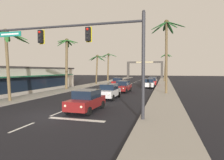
# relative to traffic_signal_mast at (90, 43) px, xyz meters

# --- Properties ---
(ground_plane) EXTENTS (220.00, 220.00, 0.00)m
(ground_plane) POSITION_rel_traffic_signal_mast_xyz_m (-2.88, -0.13, -5.07)
(ground_plane) COLOR black
(sidewalk_right) EXTENTS (3.20, 110.00, 0.14)m
(sidewalk_right) POSITION_rel_traffic_signal_mast_xyz_m (4.92, 19.87, -5.00)
(sidewalk_right) COLOR #9E998E
(sidewalk_right) RESTS_ON ground
(sidewalk_left) EXTENTS (3.20, 110.00, 0.14)m
(sidewalk_left) POSITION_rel_traffic_signal_mast_xyz_m (-10.68, 19.87, -5.00)
(sidewalk_left) COLOR #9E998E
(sidewalk_left) RESTS_ON ground
(lane_markings) EXTENTS (4.28, 88.20, 0.01)m
(lane_markings) POSITION_rel_traffic_signal_mast_xyz_m (-2.47, 20.17, -5.06)
(lane_markings) COLOR silver
(lane_markings) RESTS_ON ground
(traffic_signal_mast) EXTENTS (11.27, 0.41, 7.01)m
(traffic_signal_mast) POSITION_rel_traffic_signal_mast_xyz_m (0.00, 0.00, 0.00)
(traffic_signal_mast) COLOR #2D2D33
(traffic_signal_mast) RESTS_ON ground
(sedan_lead_at_stop_bar) EXTENTS (2.04, 4.49, 1.68)m
(sedan_lead_at_stop_bar) POSITION_rel_traffic_signal_mast_xyz_m (-1.10, 1.95, -4.21)
(sedan_lead_at_stop_bar) COLOR maroon
(sedan_lead_at_stop_bar) RESTS_ON ground
(sedan_third_in_queue) EXTENTS (1.96, 4.45, 1.68)m
(sedan_third_in_queue) POSITION_rel_traffic_signal_mast_xyz_m (-1.24, 8.86, -4.21)
(sedan_third_in_queue) COLOR silver
(sedan_third_in_queue) RESTS_ON ground
(sedan_fifth_in_queue) EXTENTS (2.10, 4.51, 1.68)m
(sedan_fifth_in_queue) POSITION_rel_traffic_signal_mast_xyz_m (-1.09, 15.77, -4.21)
(sedan_fifth_in_queue) COLOR maroon
(sedan_fifth_in_queue) RESTS_ON ground
(sedan_oncoming_far) EXTENTS (1.97, 4.46, 1.68)m
(sedan_oncoming_far) POSITION_rel_traffic_signal_mast_xyz_m (-4.63, 26.99, -4.21)
(sedan_oncoming_far) COLOR maroon
(sedan_oncoming_far) RESTS_ON ground
(sedan_parked_nearest_kerb) EXTENTS (1.98, 4.46, 1.68)m
(sedan_parked_nearest_kerb) POSITION_rel_traffic_signal_mast_xyz_m (2.17, 23.72, -4.21)
(sedan_parked_nearest_kerb) COLOR silver
(sedan_parked_nearest_kerb) RESTS_ON ground
(sedan_parked_mid_kerb) EXTENTS (2.02, 4.48, 1.68)m
(sedan_parked_mid_kerb) POSITION_rel_traffic_signal_mast_xyz_m (2.20, 34.45, -4.21)
(sedan_parked_mid_kerb) COLOR silver
(sedan_parked_mid_kerb) RESTS_ON ground
(sedan_parked_far_kerb) EXTENTS (2.00, 4.47, 1.68)m
(sedan_parked_far_kerb) POSITION_rel_traffic_signal_mast_xyz_m (2.35, 29.02, -4.21)
(sedan_parked_far_kerb) COLOR red
(sedan_parked_far_kerb) RESTS_ON ground
(palm_left_nearest) EXTENTS (4.74, 4.74, 7.48)m
(palm_left_nearest) POSITION_rel_traffic_signal_mast_xyz_m (-10.69, 3.87, 0.79)
(palm_left_nearest) COLOR brown
(palm_left_nearest) RESTS_ON ground
(palm_left_second) EXTENTS (3.62, 3.54, 8.53)m
(palm_left_second) POSITION_rel_traffic_signal_mast_xyz_m (-10.81, 16.43, 0.76)
(palm_left_second) COLOR brown
(palm_left_second) RESTS_ON ground
(palm_left_third) EXTENTS (4.14, 4.21, 6.82)m
(palm_left_third) POSITION_rel_traffic_signal_mast_xyz_m (-10.02, 29.09, -0.12)
(palm_left_third) COLOR brown
(palm_left_third) RESTS_ON ground
(palm_left_farthest) EXTENTS (4.77, 4.67, 8.34)m
(palm_left_farthest) POSITION_rel_traffic_signal_mast_xyz_m (-11.15, 41.72, 0.59)
(palm_left_farthest) COLOR brown
(palm_left_farthest) RESTS_ON ground
(palm_right_second) EXTENTS (4.55, 4.61, 10.06)m
(palm_right_second) POSITION_rel_traffic_signal_mast_xyz_m (5.07, 14.82, 2.10)
(palm_right_second) COLOR brown
(palm_right_second) RESTS_ON ground
(palm_right_farthest) EXTENTS (3.43, 3.71, 8.20)m
(palm_right_farthest) POSITION_rel_traffic_signal_mast_xyz_m (5.17, 44.40, 0.42)
(palm_right_farthest) COLOR brown
(palm_right_farthest) RESTS_ON ground
(storefront_strip_left) EXTENTS (8.21, 27.78, 3.77)m
(storefront_strip_left) POSITION_rel_traffic_signal_mast_xyz_m (-16.47, 9.32, -3.18)
(storefront_strip_left) COLOR beige
(storefront_strip_left) RESTS_ON ground
(town_gateway_arch) EXTENTS (14.43, 0.90, 6.89)m
(town_gateway_arch) POSITION_rel_traffic_signal_mast_xyz_m (-2.88, 65.58, -0.63)
(town_gateway_arch) COLOR #423D38
(town_gateway_arch) RESTS_ON ground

